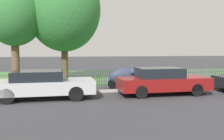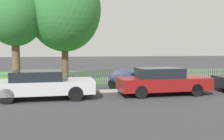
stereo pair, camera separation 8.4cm
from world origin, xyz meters
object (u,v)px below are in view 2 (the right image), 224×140
object	(u,v)px
parked_car_black_saloon	(42,84)
parked_car_navy_estate	(162,81)
covered_motorcycle	(125,76)
tree_behind_motorcycle	(64,10)
tree_nearest_kerb	(15,14)

from	to	relation	value
parked_car_black_saloon	parked_car_navy_estate	size ratio (longest dim) A/B	1.02
covered_motorcycle	tree_behind_motorcycle	xyz separation A→B (m)	(-3.36, 4.02, 4.26)
parked_car_navy_estate	tree_behind_motorcycle	bearing A→B (deg)	125.82
covered_motorcycle	tree_behind_motorcycle	size ratio (longest dim) A/B	0.24
parked_car_navy_estate	tree_nearest_kerb	size ratio (longest dim) A/B	0.68
parked_car_black_saloon	tree_behind_motorcycle	distance (m)	7.66
parked_car_navy_estate	tree_behind_motorcycle	size ratio (longest dim) A/B	0.57
covered_motorcycle	tree_nearest_kerb	xyz separation A→B (m)	(-6.50, 3.29, 3.81)
parked_car_black_saloon	tree_nearest_kerb	xyz separation A→B (m)	(-2.13, 5.55, 3.83)
parked_car_black_saloon	parked_car_navy_estate	xyz separation A→B (m)	(5.74, 0.01, 0.01)
parked_car_navy_estate	tree_behind_motorcycle	world-z (taller)	tree_behind_motorcycle
tree_nearest_kerb	parked_car_black_saloon	bearing A→B (deg)	-69.00
tree_behind_motorcycle	tree_nearest_kerb	bearing A→B (deg)	-166.94
parked_car_navy_estate	tree_nearest_kerb	xyz separation A→B (m)	(-7.87, 5.54, 3.83)
tree_nearest_kerb	parked_car_navy_estate	bearing A→B (deg)	-35.17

